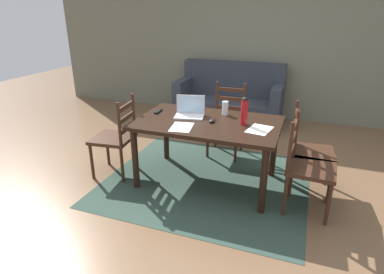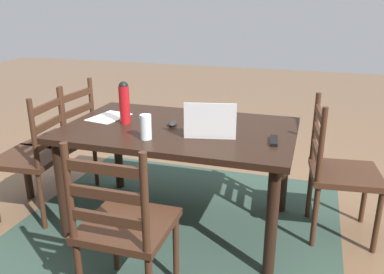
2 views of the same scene
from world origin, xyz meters
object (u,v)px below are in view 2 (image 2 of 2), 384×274
Objects in this scene: chair_left_near at (339,172)px; computer_mouse at (173,124)px; chair_far_head at (125,227)px; laptop at (210,127)px; water_bottle at (124,102)px; tv_remote at (274,141)px; chair_right_far at (34,157)px; dining_table at (179,139)px; chair_right_near at (64,140)px; drinking_glass at (146,127)px.

computer_mouse is (1.11, 0.17, 0.29)m from chair_left_near.
laptop is (-0.25, -0.74, 0.33)m from chair_far_head.
tv_remote is at bearing 175.19° from water_bottle.
water_bottle is at bearing -166.42° from chair_right_far.
dining_table is 1.09m from chair_right_near.
drinking_glass is 0.78m from tv_remote.
chair_far_head is (1.06, 1.04, 0.00)m from chair_left_near.
chair_right_far is 2.15m from chair_left_near.
water_bottle is (0.63, -0.08, 0.09)m from laptop.
chair_far_head is at bearing 147.92° from chair_right_far.
chair_far_head is 5.59× the size of tv_remote.
chair_far_head is at bearing 89.52° from computer_mouse.
chair_left_near is 9.50× the size of computer_mouse.
dining_table is 0.31m from laptop.
chair_right_near is at bearing -12.84° from laptop.
dining_table is at bearing -176.10° from water_bottle.
dining_table is 15.36× the size of computer_mouse.
laptop is (-0.25, 0.11, 0.15)m from dining_table.
drinking_glass is (-0.27, 0.26, -0.08)m from water_bottle.
chair_right_far reaches higher than computer_mouse.
laptop is 2.11× the size of tv_remote.
chair_right_far is 1.35m from laptop.
dining_table is 1.09m from chair_right_far.
drinking_glass is 0.91× the size of tv_remote.
chair_right_far and chair_right_near have the same top height.
dining_table is at bearing -23.65° from laptop.
chair_right_far reaches higher than dining_table.
computer_mouse is at bearing -22.07° from laptop.
chair_left_near is 1.31m from drinking_glass.
dining_table is at bearing 10.06° from chair_left_near.
drinking_glass is at bearing 153.17° from chair_right_near.
laptop is at bearing 19.96° from chair_left_near.
laptop reaches higher than dining_table.
dining_table is at bearing -15.43° from tv_remote.
drinking_glass reaches higher than tv_remote.
chair_left_near is at bearing -171.57° from water_bottle.
dining_table is at bearing 169.83° from chair_right_near.
water_bottle reaches higher than dining_table.
chair_right_far is 5.59× the size of tv_remote.
water_bottle is 1.89× the size of drinking_glass.
chair_right_near is (2.11, -0.00, 0.00)m from chair_left_near.
chair_left_near is 1.16m from computer_mouse.
chair_left_near reaches higher than dining_table.
dining_table is 4.28× the size of laptop.
laptop is (-1.30, 0.30, 0.33)m from chair_right_near.
laptop is 0.40m from drinking_glass.
water_bottle is (-0.67, -0.16, 0.42)m from chair_right_far.
laptop is at bearing -6.27° from tv_remote.
chair_right_far is (1.06, 0.19, -0.18)m from dining_table.
chair_right_near is at bearing -10.17° from dining_table.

